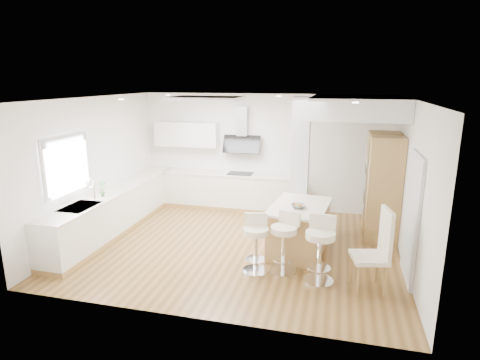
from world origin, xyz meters
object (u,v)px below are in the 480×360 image
(bar_stool_a, at_px, (256,240))
(bar_stool_b, at_px, (284,239))
(bar_stool_c, at_px, (320,246))
(peninsula, at_px, (299,228))
(dining_chair, at_px, (377,247))

(bar_stool_a, relative_size, bar_stool_b, 0.97)
(bar_stool_b, xyz_separation_m, bar_stool_c, (0.59, -0.20, 0.03))
(bar_stool_a, distance_m, bar_stool_b, 0.47)
(bar_stool_a, xyz_separation_m, bar_stool_b, (0.46, 0.11, 0.02))
(bar_stool_b, bearing_deg, bar_stool_c, 5.20)
(peninsula, xyz_separation_m, bar_stool_b, (-0.15, -0.87, 0.12))
(peninsula, bearing_deg, bar_stool_a, -115.41)
(dining_chair, bearing_deg, bar_stool_c, 162.79)
(bar_stool_b, height_order, bar_stool_c, bar_stool_c)
(peninsula, height_order, bar_stool_a, bar_stool_a)
(bar_stool_a, distance_m, bar_stool_c, 1.05)
(peninsula, xyz_separation_m, bar_stool_c, (0.43, -1.07, 0.15))
(dining_chair, bearing_deg, peninsula, 125.22)
(peninsula, height_order, bar_stool_c, bar_stool_c)
(peninsula, bearing_deg, dining_chair, -35.03)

